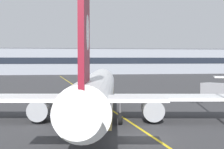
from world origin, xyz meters
TOP-DOWN VIEW (x-y plane):
  - ground_plane at (0.00, 0.00)m, footprint 400.00×400.00m
  - taxiway_centreline at (0.00, 30.00)m, footprint 7.87×179.85m
  - airliner_foreground at (-2.71, 9.31)m, footprint 32.34×41.32m
  - service_truck_catering_grey at (20.41, 25.68)m, footprint 5.83×7.80m
  - safety_cone_by_nose_gear at (-0.65, 25.05)m, footprint 0.44×0.44m
  - terminal_building at (2.55, 139.29)m, footprint 164.94×12.40m

SIDE VIEW (x-z plane):
  - ground_plane at x=0.00m, z-range 0.00..0.00m
  - taxiway_centreline at x=0.00m, z-range 0.00..0.01m
  - safety_cone_by_nose_gear at x=-0.65m, z-range -0.02..0.53m
  - service_truck_catering_grey at x=20.41m, z-range 0.03..2.93m
  - airliner_foreground at x=-2.71m, z-range -2.46..9.19m
  - terminal_building at x=2.55m, z-range 0.01..12.21m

